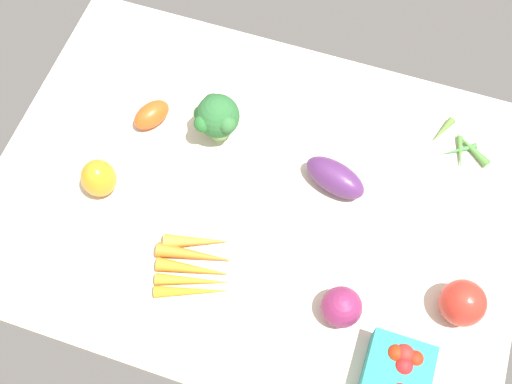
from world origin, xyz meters
TOP-DOWN VIEW (x-y plane):
  - tablecloth at (0.00, 0.00)cm, footprint 104.00×76.00cm
  - bell_pepper_orange at (29.24, 7.81)cm, footprint 9.52×9.52cm
  - okra_pile at (-35.73, -23.84)cm, footprint 12.77×11.30cm
  - red_onion_center at (-21.68, 17.48)cm, footprint 7.36×7.36cm
  - roma_tomato at (25.86, -9.82)cm, footprint 8.38×9.53cm
  - carrot_bunch at (6.11, 17.33)cm, footprint 16.15×16.00cm
  - eggplant at (-13.73, -7.33)cm, footprint 14.00×9.63cm
  - broccoli_head at (11.88, -11.02)cm, footprint 9.65×9.66cm
  - bell_pepper_red at (-41.58, 10.31)cm, footprint 11.14×11.14cm
  - berry_basket at (-33.65, 25.04)cm, footprint 10.96×10.96cm

SIDE VIEW (x-z plane):
  - tablecloth at x=0.00cm, z-range 0.00..2.00cm
  - okra_pile at x=-35.73cm, z-range 1.89..3.72cm
  - carrot_bunch at x=6.11cm, z-range 1.87..4.78cm
  - roma_tomato at x=25.86cm, z-range 2.00..6.91cm
  - eggplant at x=-13.73cm, z-range 2.00..8.12cm
  - berry_basket at x=-33.65cm, z-range 1.76..9.19cm
  - red_onion_center at x=-21.68cm, z-range 2.00..9.36cm
  - bell_pepper_orange at x=29.24cm, z-range 2.00..10.62cm
  - bell_pepper_red at x=-41.58cm, z-range 2.00..10.93cm
  - broccoli_head at x=11.88cm, z-range 3.11..14.59cm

